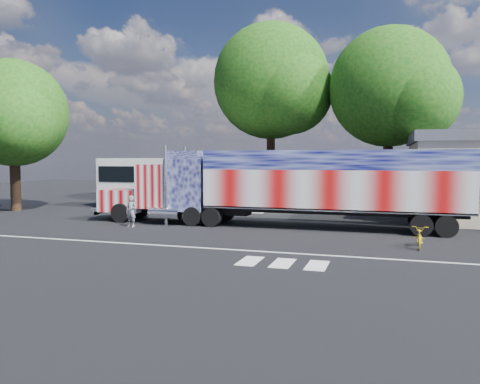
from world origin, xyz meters
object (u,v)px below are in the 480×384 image
(tree_n_mid, at_px, (273,82))
(tree_ne_a, at_px, (391,88))
(bicycle, at_px, (420,236))
(semi_truck, at_px, (284,185))
(tree_w_a, at_px, (14,114))
(woman, at_px, (131,211))
(coach_bus, at_px, (182,183))

(tree_n_mid, bearing_deg, tree_ne_a, -11.14)
(tree_n_mid, xyz_separation_m, tree_ne_a, (9.37, -1.85, -1.17))
(bicycle, bearing_deg, semi_truck, 150.33)
(bicycle, relative_size, tree_w_a, 0.17)
(semi_truck, relative_size, tree_ne_a, 1.55)
(woman, bearing_deg, tree_ne_a, 55.38)
(bicycle, bearing_deg, tree_n_mid, 123.31)
(bicycle, xyz_separation_m, tree_w_a, (-26.22, 6.28, 6.35))
(woman, xyz_separation_m, tree_n_mid, (3.95, 16.19, 9.21))
(semi_truck, distance_m, tree_n_mid, 16.25)
(coach_bus, distance_m, tree_n_mid, 11.82)
(coach_bus, bearing_deg, semi_truck, -37.09)
(coach_bus, bearing_deg, tree_ne_a, 19.07)
(semi_truck, xyz_separation_m, woman, (-7.86, -2.48, -1.42))
(bicycle, distance_m, tree_n_mid, 22.88)
(tree_ne_a, bearing_deg, woman, -132.89)
(tree_w_a, bearing_deg, tree_n_mid, 36.53)
(semi_truck, xyz_separation_m, coach_bus, (-9.06, 6.85, -0.34))
(semi_truck, relative_size, bicycle, 11.40)
(coach_bus, xyz_separation_m, tree_n_mid, (5.15, 6.87, 8.12))
(coach_bus, relative_size, tree_ne_a, 0.96)
(woman, xyz_separation_m, bicycle, (14.45, -1.74, -0.37))
(semi_truck, distance_m, tree_ne_a, 14.64)
(tree_ne_a, bearing_deg, semi_truck, -114.72)
(woman, relative_size, tree_w_a, 0.16)
(semi_truck, relative_size, tree_n_mid, 1.38)
(tree_w_a, relative_size, tree_ne_a, 0.80)
(semi_truck, bearing_deg, tree_n_mid, 105.91)
(coach_bus, xyz_separation_m, tree_w_a, (-10.58, -4.78, 4.89))
(semi_truck, bearing_deg, woman, -162.53)
(tree_w_a, bearing_deg, coach_bus, 24.34)
(bicycle, bearing_deg, tree_ne_a, 96.97)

